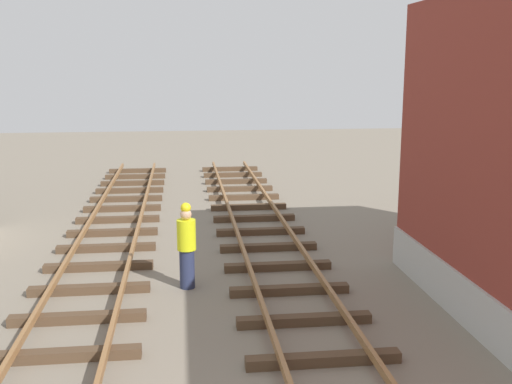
# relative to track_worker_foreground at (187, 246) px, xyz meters

# --- Properties ---
(track_worker_foreground) EXTENTS (0.40, 0.40, 1.87)m
(track_worker_foreground) POSITION_rel_track_worker_foreground_xyz_m (0.00, 0.00, 0.00)
(track_worker_foreground) COLOR #262D4C
(track_worker_foreground) RESTS_ON ground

